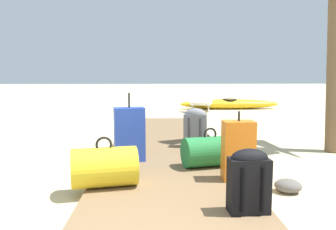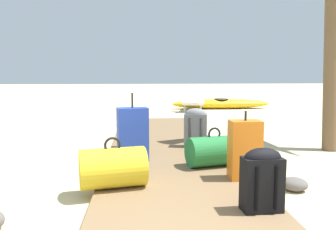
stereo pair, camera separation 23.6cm
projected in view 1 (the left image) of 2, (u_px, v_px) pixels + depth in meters
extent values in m
plane|color=#CCB789|center=(167.00, 169.00, 4.50)|extent=(60.00, 60.00, 0.00)
cube|color=brown|center=(165.00, 153.00, 5.20)|extent=(1.64, 7.11, 0.08)
cube|color=black|center=(249.00, 186.00, 2.89)|extent=(0.34, 0.20, 0.45)
ellipsoid|color=black|center=(249.00, 159.00, 2.86)|extent=(0.32, 0.19, 0.16)
cylinder|color=black|center=(242.00, 190.00, 2.79)|extent=(0.04, 0.04, 0.36)
cylinder|color=black|center=(262.00, 189.00, 2.80)|extent=(0.04, 0.04, 0.36)
cylinder|color=#237538|center=(210.00, 152.00, 4.30)|extent=(0.70, 0.50, 0.36)
torus|color=black|center=(210.00, 134.00, 4.27)|extent=(0.16, 0.06, 0.16)
cube|color=slate|center=(195.00, 130.00, 5.39)|extent=(0.37, 0.26, 0.50)
ellipsoid|color=slate|center=(195.00, 114.00, 5.36)|extent=(0.35, 0.25, 0.17)
cylinder|color=#3A3A3D|center=(189.00, 131.00, 5.31)|extent=(0.04, 0.04, 0.40)
cylinder|color=#3A3A3D|center=(200.00, 132.00, 5.28)|extent=(0.04, 0.04, 0.40)
cube|color=#2847B7|center=(129.00, 134.00, 4.54)|extent=(0.41, 0.28, 0.68)
cylinder|color=black|center=(129.00, 100.00, 4.49)|extent=(0.02, 0.02, 0.19)
cube|color=orange|center=(238.00, 150.00, 3.75)|extent=(0.33, 0.23, 0.63)
cylinder|color=black|center=(239.00, 116.00, 3.70)|extent=(0.02, 0.02, 0.10)
cube|color=olive|center=(130.00, 132.00, 5.35)|extent=(0.30, 0.24, 0.47)
ellipsoid|color=olive|center=(130.00, 116.00, 5.32)|extent=(0.29, 0.23, 0.14)
cylinder|color=#333516|center=(124.00, 133.00, 5.24)|extent=(0.04, 0.04, 0.38)
cylinder|color=#333516|center=(134.00, 133.00, 5.24)|extent=(0.04, 0.04, 0.38)
cylinder|color=gold|center=(104.00, 167.00, 3.53)|extent=(0.70, 0.52, 0.39)
torus|color=black|center=(104.00, 145.00, 3.51)|extent=(0.17, 0.06, 0.16)
cylinder|color=brown|center=(336.00, 36.00, 5.34)|extent=(0.24, 0.45, 3.50)
cube|color=white|center=(202.00, 102.00, 11.15)|extent=(0.90, 1.50, 0.08)
cube|color=white|center=(200.00, 94.00, 10.54)|extent=(0.69, 0.59, 0.52)
cylinder|color=silver|center=(197.00, 105.00, 11.76)|extent=(0.04, 0.04, 0.22)
cylinder|color=silver|center=(211.00, 105.00, 11.67)|extent=(0.04, 0.04, 0.22)
cylinder|color=silver|center=(192.00, 109.00, 10.67)|extent=(0.04, 0.04, 0.22)
cylinder|color=silver|center=(208.00, 109.00, 10.58)|extent=(0.04, 0.04, 0.22)
ellipsoid|color=gold|center=(229.00, 104.00, 11.59)|extent=(3.20, 0.59, 0.32)
torus|color=black|center=(229.00, 100.00, 11.57)|extent=(0.49, 0.49, 0.05)
ellipsoid|color=#5B5651|center=(288.00, 186.00, 3.62)|extent=(0.36, 0.35, 0.14)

